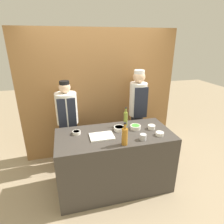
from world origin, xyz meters
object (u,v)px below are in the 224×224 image
Objects in this scene: cutting_board at (102,136)px; chef_right at (137,111)px; sauce_bowl_purple at (152,127)px; cup_steel at (143,137)px; chef_left at (68,123)px; sauce_bowl_white at (160,134)px; sauce_bowl_yellow at (119,128)px; sauce_bowl_red at (77,132)px; bottle_oil at (126,118)px; sauce_bowl_green at (135,127)px; bottle_amber at (125,136)px.

chef_right is at bearing 42.82° from cutting_board.
cup_steel reaches higher than sauce_bowl_purple.
sauce_bowl_white is at bearing -36.91° from chef_left.
chef_right is (0.55, 0.65, -0.01)m from sauce_bowl_yellow.
cup_steel reaches higher than cutting_board.
sauce_bowl_red is at bearing 174.06° from sauce_bowl_purple.
sauce_bowl_purple is 1.43m from chef_left.
bottle_oil is at bearing 130.25° from sauce_bowl_white.
sauce_bowl_white is 0.22m from sauce_bowl_purple.
sauce_bowl_green is 0.73m from chef_right.
sauce_bowl_white reaches higher than sauce_bowl_red.
sauce_bowl_purple is 0.79m from cutting_board.
sauce_bowl_yellow is at bearing 170.92° from sauce_bowl_purple.
sauce_bowl_red is (-1.15, 0.34, -0.00)m from sauce_bowl_white.
sauce_bowl_red is 1.29× the size of cup_steel.
chef_left reaches higher than sauce_bowl_purple.
bottle_amber is at bearing -56.85° from chef_left.
chef_right is (0.60, 1.06, -0.10)m from bottle_amber.
chef_left is at bearing 119.50° from cutting_board.
sauce_bowl_green is 1.35× the size of sauce_bowl_red.
bottle_amber reaches higher than sauce_bowl_green.
cutting_board is (0.34, -0.18, -0.02)m from sauce_bowl_red.
sauce_bowl_green is (0.25, -0.02, 0.00)m from sauce_bowl_yellow.
bottle_amber is 1.02× the size of bottle_oil.
bottle_oil is at bearing 100.10° from cup_steel.
sauce_bowl_white is at bearing -47.09° from sauce_bowl_green.
sauce_bowl_yellow is 0.49× the size of cutting_board.
cup_steel is (0.23, -0.35, 0.01)m from sauce_bowl_yellow.
chef_right is at bearing 0.00° from chef_left.
sauce_bowl_yellow is at bearing 82.93° from bottle_amber.
chef_left is at bearing 150.25° from bottle_oil.
cup_steel is at bearing -45.76° from chef_left.
cutting_board is 0.91m from chef_left.
cup_steel is (-0.02, -0.34, 0.01)m from sauce_bowl_green.
chef_left is (-1.23, 0.72, -0.11)m from sauce_bowl_purple.
cutting_board is at bearing -60.50° from chef_left.
sauce_bowl_white is 0.73× the size of sauce_bowl_green.
sauce_bowl_white reaches higher than cutting_board.
bottle_oil reaches higher than sauce_bowl_white.
chef_left is at bearing 146.34° from sauce_bowl_green.
sauce_bowl_yellow is 1.04× the size of sauce_bowl_green.
sauce_bowl_purple is 1.22× the size of cup_steel.
bottle_oil is at bearing 32.24° from cutting_board.
sauce_bowl_purple is 0.94× the size of sauce_bowl_red.
sauce_bowl_yellow is at bearing -136.13° from bottle_oil.
bottle_oil is 3.40× the size of cup_steel.
sauce_bowl_yellow is 0.22m from bottle_oil.
cup_steel is 0.05× the size of chef_right.
bottle_oil is at bearing 147.98° from sauce_bowl_purple.
bottle_oil is at bearing 7.35° from sauce_bowl_red.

